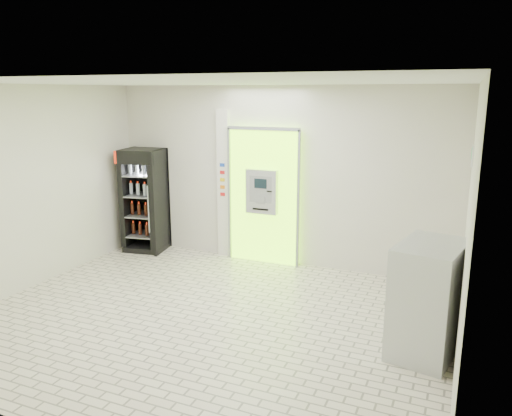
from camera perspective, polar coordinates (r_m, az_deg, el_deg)
The scene contains 7 objects.
ground at distance 6.70m, azimuth -5.50°, elevation -12.47°, with size 6.00×6.00×0.00m, color beige.
room_shell at distance 6.13m, azimuth -5.87°, elevation 3.24°, with size 6.00×6.00×6.00m.
atm_assembly at distance 8.49m, azimuth 0.92°, elevation 1.46°, with size 1.30×0.24×2.33m.
pillar at distance 8.81m, azimuth -3.69°, elevation 2.73°, with size 0.22×0.11×2.60m.
beverage_cooler at distance 9.43m, azimuth -12.50°, elevation 0.68°, with size 0.81×0.76×1.89m.
steel_cabinet at distance 5.95m, azimuth 19.06°, elevation -9.82°, with size 0.83×1.07×1.28m.
exit_sign at distance 6.73m, azimuth 23.50°, elevation 5.51°, with size 0.02×0.22×0.26m.
Camera 1 is at (2.94, -5.28, 2.89)m, focal length 35.00 mm.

